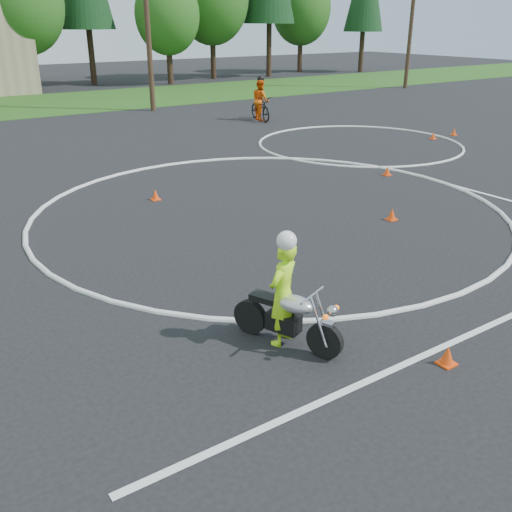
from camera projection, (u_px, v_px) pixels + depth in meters
ground at (347, 245)px, 12.64m from camera, size 120.00×120.00×0.00m
grass_strip at (31, 105)px, 33.26m from camera, size 120.00×10.00×0.02m
course_markings at (302, 186)px, 17.08m from camera, size 19.05×19.05×0.12m
primary_motorcycle at (289, 317)px, 8.58m from camera, size 0.89×1.78×0.99m
rider_primary_grp at (283, 290)px, 8.51m from camera, size 0.71×0.60×1.83m
rider_second_grp at (261, 104)px, 28.06m from camera, size 1.23×2.34×2.14m
traffic_cones at (405, 185)px, 16.66m from camera, size 14.98×11.64×0.30m
utility_poles at (146, 8)px, 29.28m from camera, size 41.60×1.12×10.00m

